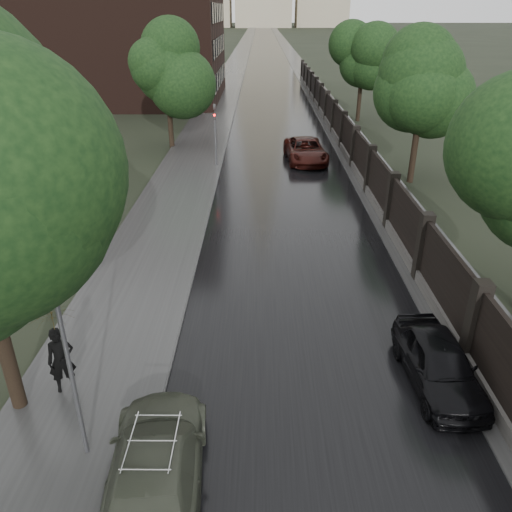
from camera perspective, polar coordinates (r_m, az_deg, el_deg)
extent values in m
cube|color=black|center=(196.95, 0.99, 23.72)|extent=(8.00, 420.00, 0.02)
cube|color=#2D2D2D|center=(196.99, -0.91, 23.75)|extent=(4.00, 420.00, 0.16)
cube|color=#2D2D2D|center=(197.07, 2.74, 23.71)|extent=(3.00, 420.00, 0.08)
cube|color=#383533|center=(40.22, 9.37, 13.11)|extent=(0.40, 75.00, 0.50)
cube|color=black|center=(39.96, 9.51, 14.85)|extent=(0.15, 75.00, 2.00)
cube|color=black|center=(77.37, 5.31, 20.44)|extent=(0.45, 0.45, 2.70)
cylinder|color=black|center=(37.84, -9.89, 16.39)|extent=(0.36, 0.36, 5.85)
sphere|color=black|center=(37.52, -10.18, 19.90)|extent=(4.25, 4.25, 4.25)
cylinder|color=black|center=(30.79, 17.85, 12.98)|extent=(0.36, 0.36, 5.53)
sphere|color=black|center=(30.40, 18.44, 17.01)|extent=(4.08, 4.08, 4.08)
cylinder|color=black|center=(48.02, 11.82, 18.11)|extent=(0.36, 0.36, 5.53)
sphere|color=black|center=(47.77, 12.08, 20.72)|extent=(4.08, 4.08, 4.08)
cylinder|color=#59595E|center=(11.37, -20.44, -12.16)|extent=(0.10, 0.10, 5.00)
cube|color=#59595E|center=(10.06, -22.69, -0.64)|extent=(0.25, 0.12, 0.12)
cylinder|color=#59595E|center=(32.79, -4.62, 12.62)|extent=(0.12, 0.12, 3.00)
imported|color=#59595E|center=(32.37, -4.76, 16.06)|extent=(0.16, 0.20, 1.00)
sphere|color=#FF0C0C|center=(32.25, -4.77, 15.75)|extent=(0.14, 0.14, 0.14)
cube|color=black|center=(61.02, -17.03, 26.10)|extent=(24.00, 18.00, 20.00)
imported|color=#3F4336|center=(11.45, -11.40, -22.64)|extent=(2.40, 5.12, 1.45)
imported|color=black|center=(14.64, 20.13, -11.39)|extent=(1.85, 4.15, 1.39)
imported|color=black|center=(34.34, 5.69, 11.92)|extent=(2.88, 5.59, 1.51)
imported|color=black|center=(14.16, -21.36, -11.02)|extent=(0.81, 0.69, 1.88)
imported|color=black|center=(13.34, -22.42, -5.84)|extent=(1.46, 1.47, 1.00)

